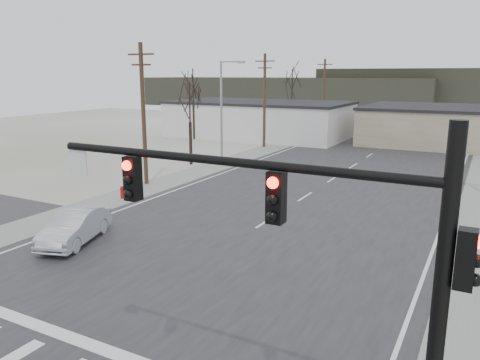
% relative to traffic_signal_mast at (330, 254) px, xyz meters
% --- Properties ---
extents(ground, '(140.00, 140.00, 0.00)m').
position_rel_traffic_signal_mast_xyz_m(ground, '(-7.89, 6.20, -4.67)').
color(ground, silver).
rests_on(ground, ground).
extents(main_road, '(18.00, 110.00, 0.05)m').
position_rel_traffic_signal_mast_xyz_m(main_road, '(-7.89, 21.20, -4.65)').
color(main_road, '#252427').
rests_on(main_road, ground).
extents(cross_road, '(90.00, 10.00, 0.04)m').
position_rel_traffic_signal_mast_xyz_m(cross_road, '(-7.89, 6.20, -4.65)').
color(cross_road, '#252427').
rests_on(cross_road, ground).
extents(sidewalk_left, '(3.00, 90.00, 0.06)m').
position_rel_traffic_signal_mast_xyz_m(sidewalk_left, '(-18.49, 26.20, -4.64)').
color(sidewalk_left, gray).
rests_on(sidewalk_left, ground).
extents(traffic_signal_mast, '(8.95, 0.43, 7.20)m').
position_rel_traffic_signal_mast_xyz_m(traffic_signal_mast, '(0.00, 0.00, 0.00)').
color(traffic_signal_mast, black).
rests_on(traffic_signal_mast, ground).
extents(fire_hydrant, '(0.24, 0.24, 0.87)m').
position_rel_traffic_signal_mast_xyz_m(fire_hydrant, '(-18.09, 14.20, -4.22)').
color(fire_hydrant, '#A50C0C').
rests_on(fire_hydrant, ground).
extents(building_left_far, '(22.30, 12.30, 4.50)m').
position_rel_traffic_signal_mast_xyz_m(building_left_far, '(-23.89, 46.20, -2.42)').
color(building_left_far, silver).
rests_on(building_left_far, ground).
extents(upole_left_b, '(2.20, 0.30, 10.00)m').
position_rel_traffic_signal_mast_xyz_m(upole_left_b, '(-19.39, 18.20, 0.55)').
color(upole_left_b, '#453120').
rests_on(upole_left_b, ground).
extents(upole_left_c, '(2.20, 0.30, 10.00)m').
position_rel_traffic_signal_mast_xyz_m(upole_left_c, '(-19.39, 38.20, 0.55)').
color(upole_left_c, '#453120').
rests_on(upole_left_c, ground).
extents(upole_left_d, '(2.20, 0.30, 10.00)m').
position_rel_traffic_signal_mast_xyz_m(upole_left_d, '(-19.39, 58.20, 0.55)').
color(upole_left_d, '#453120').
rests_on(upole_left_d, ground).
extents(streetlight_main, '(2.40, 0.25, 9.00)m').
position_rel_traffic_signal_mast_xyz_m(streetlight_main, '(-18.69, 28.20, 0.41)').
color(streetlight_main, gray).
rests_on(streetlight_main, ground).
extents(tree_left_near, '(3.30, 3.30, 7.35)m').
position_rel_traffic_signal_mast_xyz_m(tree_left_near, '(-20.89, 26.20, 0.55)').
color(tree_left_near, black).
rests_on(tree_left_near, ground).
extents(tree_left_far, '(3.96, 3.96, 8.82)m').
position_rel_traffic_signal_mast_xyz_m(tree_left_far, '(-21.89, 52.20, 1.61)').
color(tree_left_far, black).
rests_on(tree_left_far, ground).
extents(tree_left_mid, '(3.96, 3.96, 8.82)m').
position_rel_traffic_signal_mast_xyz_m(tree_left_mid, '(-29.89, 40.20, 1.61)').
color(tree_left_mid, black).
rests_on(tree_left_mid, ground).
extents(hill_left, '(70.00, 18.00, 7.00)m').
position_rel_traffic_signal_mast_xyz_m(hill_left, '(-42.89, 98.20, -1.17)').
color(hill_left, '#333026').
rests_on(hill_left, ground).
extents(sedan_crossing, '(3.01, 4.90, 1.53)m').
position_rel_traffic_signal_mast_xyz_m(sedan_crossing, '(-14.54, 7.04, -3.87)').
color(sedan_crossing, '#A8AEB3').
rests_on(sedan_crossing, main_road).
extents(car_far_a, '(3.77, 5.52, 1.48)m').
position_rel_traffic_signal_mast_xyz_m(car_far_a, '(-1.57, 49.64, -3.89)').
color(car_far_a, black).
rests_on(car_far_a, main_road).
extents(car_far_b, '(2.16, 4.14, 1.34)m').
position_rel_traffic_signal_mast_xyz_m(car_far_b, '(-7.60, 63.36, -3.96)').
color(car_far_b, black).
rests_on(car_far_b, main_road).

